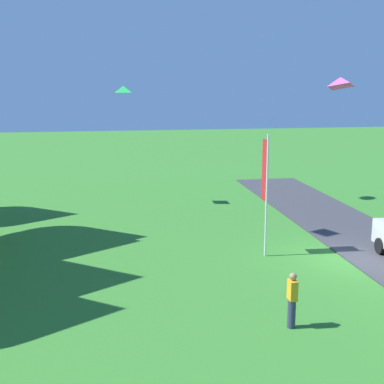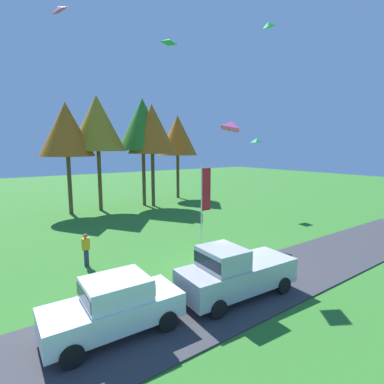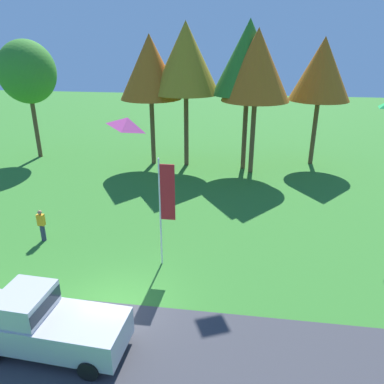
# 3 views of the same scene
# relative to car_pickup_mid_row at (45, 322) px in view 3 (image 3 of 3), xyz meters

# --- Properties ---
(ground_plane) EXTENTS (120.00, 120.00, 0.00)m
(ground_plane) POSITION_rel_car_pickup_mid_row_xyz_m (1.67, 2.43, -1.11)
(ground_plane) COLOR #337528
(pavement_strip) EXTENTS (36.00, 4.40, 0.06)m
(pavement_strip) POSITION_rel_car_pickup_mid_row_xyz_m (1.67, 0.30, -1.08)
(pavement_strip) COLOR #38383D
(pavement_strip) RESTS_ON ground
(car_pickup_mid_row) EXTENTS (5.10, 2.27, 2.14)m
(car_pickup_mid_row) POSITION_rel_car_pickup_mid_row_xyz_m (0.00, 0.00, 0.00)
(car_pickup_mid_row) COLOR #B7B7BC
(car_pickup_mid_row) RESTS_ON ground
(person_watching_sky) EXTENTS (0.36, 0.24, 1.71)m
(person_watching_sky) POSITION_rel_car_pickup_mid_row_xyz_m (-3.87, 6.83, -0.23)
(person_watching_sky) COLOR #2D334C
(person_watching_sky) RESTS_ON ground
(tree_center_back) EXTENTS (4.59, 4.59, 9.68)m
(tree_center_back) POSITION_rel_car_pickup_mid_row_xyz_m (-11.67, 20.73, 6.03)
(tree_center_back) COLOR brown
(tree_center_back) RESTS_ON ground
(tree_right_of_center) EXTENTS (4.77, 4.77, 10.06)m
(tree_right_of_center) POSITION_rel_car_pickup_mid_row_xyz_m (-1.28, 20.30, 6.54)
(tree_right_of_center) COLOR brown
(tree_right_of_center) RESTS_ON ground
(tree_far_left) EXTENTS (5.17, 5.17, 10.92)m
(tree_far_left) POSITION_rel_car_pickup_mid_row_xyz_m (1.50, 20.25, 7.20)
(tree_far_left) COLOR brown
(tree_far_left) RESTS_ON ground
(tree_lone_near) EXTENTS (5.23, 5.23, 11.04)m
(tree_lone_near) POSITION_rel_car_pickup_mid_row_xyz_m (6.13, 20.08, 7.29)
(tree_lone_near) COLOR brown
(tree_lone_near) RESTS_ON ground
(tree_far_right) EXTENTS (4.93, 4.93, 10.41)m
(tree_far_right) POSITION_rel_car_pickup_mid_row_xyz_m (6.73, 19.20, 6.81)
(tree_far_right) COLOR brown
(tree_far_right) RESTS_ON ground
(tree_left_of_center) EXTENTS (4.67, 4.67, 9.87)m
(tree_left_of_center) POSITION_rel_car_pickup_mid_row_xyz_m (11.70, 22.09, 6.39)
(tree_left_of_center) COLOR brown
(tree_left_of_center) RESTS_ON ground
(flag_banner) EXTENTS (0.71, 0.08, 5.11)m
(flag_banner) POSITION_rel_car_pickup_mid_row_xyz_m (2.88, 5.61, 2.13)
(flag_banner) COLOR silver
(flag_banner) RESTS_ON ground
(kite_diamond_over_trees) EXTENTS (1.09, 0.91, 0.59)m
(kite_diamond_over_trees) POSITION_rel_car_pickup_mid_row_xyz_m (2.34, 2.82, 6.03)
(kite_diamond_over_trees) COLOR #EA4C9E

